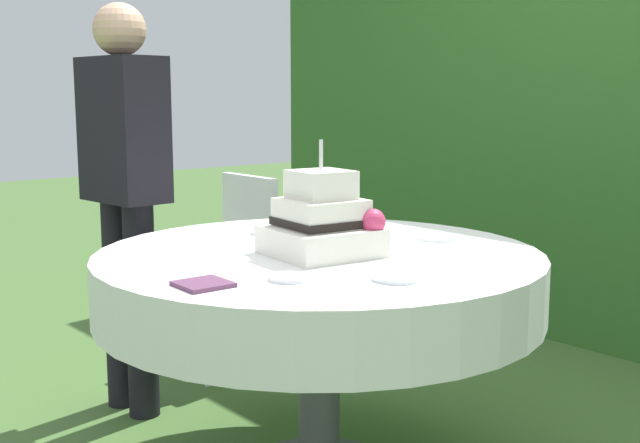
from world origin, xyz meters
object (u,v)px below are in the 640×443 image
Objects in this scene: cake_table at (319,285)px; wedding_cake at (323,223)px; serving_plate_near at (267,232)px; napkin_stack at (203,284)px; serving_plate_far at (290,278)px; standing_person at (125,181)px; serving_plate_right at (396,278)px; serving_plate_left at (438,238)px; garden_chair at (232,253)px.

cake_table is 3.97× the size of wedding_cake.
cake_table is 0.39m from serving_plate_near.
napkin_stack reaches higher than cake_table.
wedding_cake is 0.36m from serving_plate_far.
standing_person is (-1.00, -0.15, 0.06)m from wedding_cake.
wedding_cake is at bearing 8.66° from standing_person.
standing_person reaches higher than serving_plate_right.
standing_person is (-1.05, -0.63, 0.15)m from serving_plate_left.
serving_plate_far is at bearing -78.97° from serving_plate_left.
serving_plate_left is 0.15× the size of garden_chair.
serving_plate_right is 1.01× the size of napkin_stack.
cake_table is 0.47m from serving_plate_left.
serving_plate_far is at bearing 67.86° from napkin_stack.
serving_plate_left reaches higher than cake_table.
wedding_cake is 2.75× the size of serving_plate_right.
garden_chair is (-1.37, 0.74, -0.24)m from serving_plate_far.
wedding_cake is (0.05, -0.03, 0.21)m from cake_table.
serving_plate_far is 0.13× the size of garden_chair.
garden_chair is (-1.22, -0.02, -0.24)m from serving_plate_left.
standing_person reaches higher than serving_plate_far.
standing_person is at bearing 162.62° from napkin_stack.
standing_person is at bearing -149.04° from serving_plate_left.
garden_chair reaches higher than cake_table.
serving_plate_far is at bearing -55.13° from wedding_cake.
serving_plate_near is at bearing 148.18° from serving_plate_far.
serving_plate_right is at bearing -10.31° from wedding_cake.
serving_plate_left is 0.98m from napkin_stack.
wedding_cake is 0.44m from serving_plate_near.
wedding_cake reaches higher than serving_plate_left.
standing_person is (-1.38, -0.08, 0.15)m from serving_plate_right.
cake_table is at bearing -10.79° from serving_plate_near.
cake_table is 12.31× the size of serving_plate_far.
garden_chair is at bearing 106.28° from standing_person.
cake_table is at bearing 150.95° from wedding_cake.
garden_chair is at bearing 161.35° from serving_plate_right.
wedding_cake is at bearing -95.94° from serving_plate_left.
serving_plate_right is at bearing -12.63° from cake_table.
serving_plate_near is 0.82m from serving_plate_right.
napkin_stack is at bearing -86.44° from serving_plate_left.
napkin_stack is (0.16, -0.53, 0.11)m from cake_table.
serving_plate_far is at bearing -31.82° from serving_plate_near.
garden_chair is 0.74m from standing_person.
serving_plate_left is (0.47, 0.38, 0.00)m from serving_plate_near.
napkin_stack is (0.11, -0.50, -0.09)m from wedding_cake.
wedding_cake is 3.03× the size of serving_plate_near.
serving_plate_right is 0.51m from napkin_stack.
serving_plate_far and napkin_stack have the same top height.
serving_plate_far is 0.83× the size of serving_plate_left.
cake_table is 12.00× the size of serving_plate_near.
serving_plate_far is (0.20, -0.28, -0.09)m from wedding_cake.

